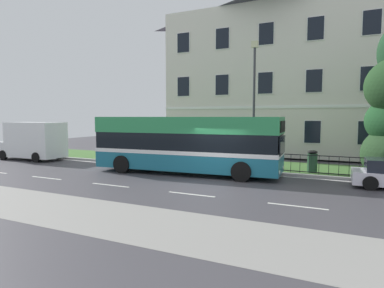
# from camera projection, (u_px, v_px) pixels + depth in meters

# --- Properties ---
(ground_plane) EXTENTS (60.00, 56.00, 0.18)m
(ground_plane) POSITION_uv_depth(u_px,v_px,m) (215.00, 183.00, 15.13)
(ground_plane) COLOR #413E44
(georgian_townhouse) EXTENTS (16.72, 8.32, 13.16)m
(georgian_townhouse) POSITION_uv_depth(u_px,v_px,m) (277.00, 72.00, 26.85)
(georgian_townhouse) COLOR silver
(georgian_townhouse) RESTS_ON ground_plane
(iron_verge_railing) EXTENTS (17.57, 0.04, 0.97)m
(iron_verge_railing) POSITION_uv_depth(u_px,v_px,m) (240.00, 160.00, 18.29)
(iron_verge_railing) COLOR black
(iron_verge_railing) RESTS_ON ground_plane
(single_decker_bus) EXTENTS (10.13, 3.21, 3.04)m
(single_decker_bus) POSITION_uv_depth(u_px,v_px,m) (187.00, 144.00, 17.44)
(single_decker_bus) COLOR #1C6882
(single_decker_bus) RESTS_ON ground_plane
(white_panel_van) EXTENTS (5.09, 2.20, 2.65)m
(white_panel_van) POSITION_uv_depth(u_px,v_px,m) (33.00, 141.00, 22.97)
(white_panel_van) COLOR white
(white_panel_van) RESTS_ON ground_plane
(street_lamp_post) EXTENTS (0.36, 0.24, 7.21)m
(street_lamp_post) POSITION_uv_depth(u_px,v_px,m) (254.00, 96.00, 18.78)
(street_lamp_post) COLOR #333338
(street_lamp_post) RESTS_ON ground_plane
(litter_bin) EXTENTS (0.51, 0.51, 1.17)m
(litter_bin) POSITION_uv_depth(u_px,v_px,m) (312.00, 161.00, 17.09)
(litter_bin) COLOR #23472D
(litter_bin) RESTS_ON ground_plane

